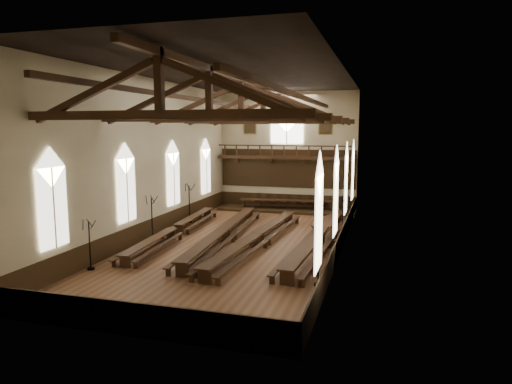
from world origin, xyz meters
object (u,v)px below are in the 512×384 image
refectory_row_c (257,237)px  candelabrum_right_mid (337,230)px  refectory_row_b (223,231)px  candelabrum_left_near (90,254)px  high_table (287,201)px  candelabrum_right_near (318,268)px  refectory_row_d (319,236)px  dais (287,210)px  candelabrum_left_far (189,211)px  candelabrum_left_mid (152,227)px  refectory_row_a (175,229)px  candelabrum_right_far (342,219)px

refectory_row_c → candelabrum_right_mid: bearing=24.1°
refectory_row_b → candelabrum_left_near: bearing=-120.6°
high_table → candelabrum_right_near: (5.20, -17.68, -0.01)m
refectory_row_d → high_table: size_ratio=1.89×
dais → candelabrum_left_far: candelabrum_left_far is taller
refectory_row_d → candelabrum_left_mid: candelabrum_left_mid is taller
dais → candelabrum_left_near: candelabrum_left_near is taller
candelabrum_right_mid → refectory_row_a: bearing=-173.3°
refectory_row_c → candelabrum_right_near: candelabrum_right_near is taller
candelabrum_right_mid → refectory_row_c: bearing=-155.9°
refectory_row_c → candelabrum_left_far: size_ratio=5.11×
candelabrum_left_far → candelabrum_right_far: candelabrum_left_far is taller
refectory_row_b → refectory_row_d: bearing=2.5°
refectory_row_c → candelabrum_right_far: bearing=52.3°
candelabrum_right_near → candelabrum_right_far: bearing=90.0°
refectory_row_c → dais: refectory_row_c is taller
refectory_row_b → candelabrum_left_far: bearing=133.3°
candelabrum_left_far → candelabrum_right_near: (11.10, -11.05, -0.06)m
refectory_row_b → candelabrum_right_mid: (6.80, 1.31, 0.24)m
candelabrum_left_far → candelabrum_right_near: candelabrum_left_far is taller
candelabrum_right_far → candelabrum_left_near: bearing=-132.0°
refectory_row_a → refectory_row_d: bearing=0.9°
high_table → candelabrum_right_far: size_ratio=3.29×
refectory_row_a → candelabrum_right_mid: (10.13, 1.20, 0.31)m
candelabrum_left_near → candelabrum_left_mid: (0.00, 6.22, 0.09)m
candelabrum_left_mid → candelabrum_right_far: size_ratio=1.16×
refectory_row_a → candelabrum_left_near: candelabrum_left_near is taller
candelabrum_left_mid → candelabrum_right_mid: size_ratio=1.04×
high_table → candelabrum_left_near: candelabrum_left_near is taller
refectory_row_a → candelabrum_left_far: bearing=102.3°
refectory_row_a → candelabrum_right_far: size_ratio=5.81×
refectory_row_c → high_table: 11.89m
candelabrum_left_far → candelabrum_right_mid: candelabrum_left_far is taller
high_table → candelabrum_left_mid: (-5.90, -12.23, 0.03)m
refectory_row_a → refectory_row_d: (9.20, 0.14, 0.08)m
dais → candelabrum_left_near: size_ratio=4.51×
refectory_row_a → candelabrum_right_near: candelabrum_right_near is taller
refectory_row_c → candelabrum_left_mid: bearing=-176.9°
refectory_row_a → dais: refectory_row_a is taller
high_table → candelabrum_left_near: (-5.90, -18.45, -0.06)m
high_table → candelabrum_right_far: bearing=-49.6°
refectory_row_a → candelabrum_right_mid: bearing=6.7°
candelabrum_right_far → candelabrum_right_near: bearing=-90.0°
candelabrum_left_far → candelabrum_left_mid: bearing=-90.0°
refectory_row_b → refectory_row_d: refectory_row_d is taller
candelabrum_left_mid → dais: bearing=64.2°
refectory_row_b → candelabrum_left_mid: 4.43m
dais → candelabrum_left_mid: 13.60m
refectory_row_d → high_table: (-4.27, 10.93, 0.23)m
refectory_row_a → candelabrum_left_mid: candelabrum_left_mid is taller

